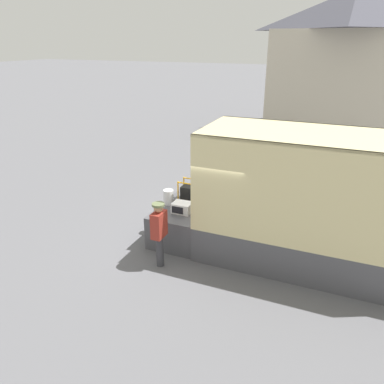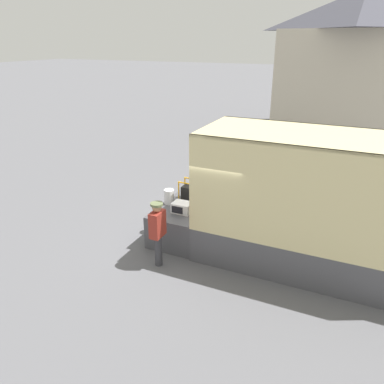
{
  "view_description": "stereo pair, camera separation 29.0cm",
  "coord_description": "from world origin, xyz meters",
  "px_view_note": "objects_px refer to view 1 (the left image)",
  "views": [
    {
      "loc": [
        3.16,
        -8.52,
        5.14
      ],
      "look_at": [
        -0.37,
        -0.2,
        1.45
      ],
      "focal_mm": 35.0,
      "sensor_mm": 36.0,
      "label": 1
    },
    {
      "loc": [
        3.43,
        -8.41,
        5.14
      ],
      "look_at": [
        -0.37,
        -0.2,
        1.45
      ],
      "focal_mm": 35.0,
      "sensor_mm": 36.0,
      "label": 2
    }
  ],
  "objects_px": {
    "microwave": "(182,208)",
    "worker_person": "(159,229)",
    "orange_bucket": "(168,197)",
    "portable_generator": "(191,194)"
  },
  "relations": [
    {
      "from": "microwave",
      "to": "portable_generator",
      "type": "bearing_deg",
      "value": 94.7
    },
    {
      "from": "orange_bucket",
      "to": "worker_person",
      "type": "xyz_separation_m",
      "value": [
        0.55,
        -1.61,
        -0.09
      ]
    },
    {
      "from": "orange_bucket",
      "to": "worker_person",
      "type": "bearing_deg",
      "value": -71.16
    },
    {
      "from": "microwave",
      "to": "worker_person",
      "type": "distance_m",
      "value": 1.26
    },
    {
      "from": "orange_bucket",
      "to": "portable_generator",
      "type": "bearing_deg",
      "value": 39.02
    },
    {
      "from": "portable_generator",
      "to": "worker_person",
      "type": "height_order",
      "value": "worker_person"
    },
    {
      "from": "orange_bucket",
      "to": "worker_person",
      "type": "relative_size",
      "value": 0.25
    },
    {
      "from": "microwave",
      "to": "orange_bucket",
      "type": "bearing_deg",
      "value": 148.78
    },
    {
      "from": "microwave",
      "to": "worker_person",
      "type": "xyz_separation_m",
      "value": [
        -0.03,
        -1.26,
        -0.02
      ]
    },
    {
      "from": "portable_generator",
      "to": "microwave",
      "type": "bearing_deg",
      "value": -85.3
    }
  ]
}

